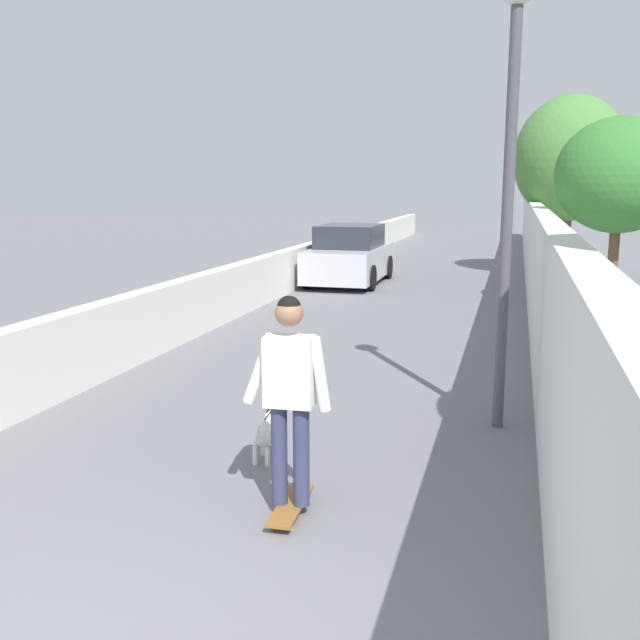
# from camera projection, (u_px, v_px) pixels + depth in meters

# --- Properties ---
(ground_plane) EXTENTS (80.00, 80.00, 0.00)m
(ground_plane) POSITION_uv_depth(u_px,v_px,m) (404.00, 297.00, 16.70)
(ground_plane) COLOR slate
(wall_left) EXTENTS (48.00, 0.30, 1.02)m
(wall_left) POSITION_uv_depth(u_px,v_px,m) (256.00, 282.00, 15.45)
(wall_left) COLOR silver
(wall_left) RESTS_ON ground
(fence_right) EXTENTS (48.00, 0.30, 2.10)m
(fence_right) POSITION_uv_depth(u_px,v_px,m) (539.00, 265.00, 13.86)
(fence_right) COLOR silver
(fence_right) RESTS_ON ground
(tree_right_near) EXTENTS (3.06, 3.06, 5.00)m
(tree_right_near) POSITION_uv_depth(u_px,v_px,m) (570.00, 159.00, 19.85)
(tree_right_near) COLOR brown
(tree_right_near) RESTS_ON ground
(tree_right_far) EXTENTS (2.47, 2.47, 3.90)m
(tree_right_far) POSITION_uv_depth(u_px,v_px,m) (619.00, 176.00, 14.11)
(tree_right_far) COLOR brown
(tree_right_far) RESTS_ON ground
(lamp_post) EXTENTS (0.36, 0.36, 4.67)m
(lamp_post) POSITION_uv_depth(u_px,v_px,m) (511.00, 127.00, 7.25)
(lamp_post) COLOR #4C4C51
(lamp_post) RESTS_ON ground
(skateboard) EXTENTS (0.81, 0.24, 0.08)m
(skateboard) POSITION_uv_depth(u_px,v_px,m) (291.00, 505.00, 5.75)
(skateboard) COLOR brown
(skateboard) RESTS_ON ground
(person_skateboarder) EXTENTS (0.24, 0.71, 1.68)m
(person_skateboarder) POSITION_uv_depth(u_px,v_px,m) (290.00, 385.00, 5.57)
(person_skateboarder) COLOR #333859
(person_skateboarder) RESTS_ON skateboard
(dog) EXTENTS (1.36, 0.70, 1.06)m
(dog) POSITION_uv_depth(u_px,v_px,m) (266.00, 432.00, 6.86)
(dog) COLOR white
(dog) RESTS_ON ground
(car_near) EXTENTS (3.89, 1.80, 1.54)m
(car_near) POSITION_uv_depth(u_px,v_px,m) (350.00, 256.00, 18.94)
(car_near) COLOR silver
(car_near) RESTS_ON ground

